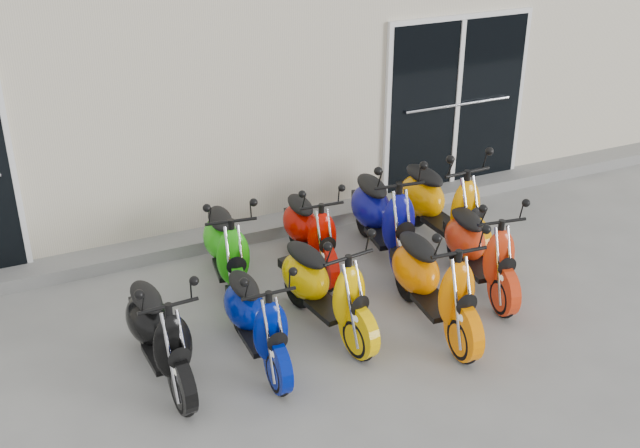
# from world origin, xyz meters

# --- Properties ---
(ground) EXTENTS (80.00, 80.00, 0.00)m
(ground) POSITION_xyz_m (0.00, 0.00, 0.00)
(ground) COLOR gray
(ground) RESTS_ON ground
(building) EXTENTS (14.00, 6.00, 3.20)m
(building) POSITION_xyz_m (0.00, 5.20, 1.60)
(building) COLOR beige
(building) RESTS_ON ground
(front_step) EXTENTS (14.00, 0.40, 0.15)m
(front_step) POSITION_xyz_m (0.00, 2.02, 0.07)
(front_step) COLOR gray
(front_step) RESTS_ON ground
(door_right) EXTENTS (2.02, 0.08, 2.22)m
(door_right) POSITION_xyz_m (2.60, 2.17, 1.26)
(door_right) COLOR black
(door_right) RESTS_ON front_step
(scooter_front_black) EXTENTS (0.65, 1.59, 1.15)m
(scooter_front_black) POSITION_xyz_m (-1.87, -0.20, 0.58)
(scooter_front_black) COLOR black
(scooter_front_black) RESTS_ON ground
(scooter_front_blue) EXTENTS (0.56, 1.49, 1.10)m
(scooter_front_blue) POSITION_xyz_m (-1.03, -0.31, 0.55)
(scooter_front_blue) COLOR #001385
(scooter_front_blue) RESTS_ON ground
(scooter_front_orange_a) EXTENTS (0.80, 1.67, 1.18)m
(scooter_front_orange_a) POSITION_xyz_m (-0.27, -0.12, 0.59)
(scooter_front_orange_a) COLOR #FBBF00
(scooter_front_orange_a) RESTS_ON ground
(scooter_front_orange_b) EXTENTS (0.73, 1.73, 1.25)m
(scooter_front_orange_b) POSITION_xyz_m (0.68, -0.50, 0.62)
(scooter_front_orange_b) COLOR #FF7900
(scooter_front_orange_b) RESTS_ON ground
(scooter_front_red) EXTENTS (0.80, 1.65, 1.17)m
(scooter_front_red) POSITION_xyz_m (1.49, -0.08, 0.58)
(scooter_front_red) COLOR red
(scooter_front_red) RESTS_ON ground
(scooter_back_green) EXTENTS (0.79, 1.64, 1.16)m
(scooter_back_green) POSITION_xyz_m (-0.86, 1.01, 0.58)
(scooter_back_green) COLOR #23AD10
(scooter_back_green) RESTS_ON ground
(scooter_back_red) EXTENTS (0.65, 1.53, 1.10)m
(scooter_back_red) POSITION_xyz_m (0.09, 1.05, 0.55)
(scooter_back_red) COLOR #BD0A00
(scooter_back_red) RESTS_ON ground
(scooter_back_blue) EXTENTS (0.85, 1.81, 1.29)m
(scooter_back_blue) POSITION_xyz_m (0.91, 0.93, 0.64)
(scooter_back_blue) COLOR #0B0D7D
(scooter_back_blue) RESTS_ON ground
(scooter_back_yellow) EXTENTS (0.71, 1.78, 1.30)m
(scooter_back_yellow) POSITION_xyz_m (1.66, 0.92, 0.65)
(scooter_back_yellow) COLOR #FF9B00
(scooter_back_yellow) RESTS_ON ground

